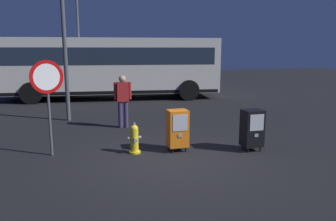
% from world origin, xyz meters
% --- Properties ---
extents(ground_plane, '(60.00, 60.00, 0.00)m').
position_xyz_m(ground_plane, '(0.00, 0.00, 0.00)').
color(ground_plane, black).
extents(fire_hydrant, '(0.33, 0.32, 0.75)m').
position_xyz_m(fire_hydrant, '(-0.69, 0.68, 0.35)').
color(fire_hydrant, yellow).
rests_on(fire_hydrant, ground_plane).
extents(newspaper_box_primary, '(0.48, 0.42, 1.02)m').
position_xyz_m(newspaper_box_primary, '(0.36, 0.57, 0.57)').
color(newspaper_box_primary, black).
rests_on(newspaper_box_primary, ground_plane).
extents(newspaper_box_secondary, '(0.48, 0.42, 1.02)m').
position_xyz_m(newspaper_box_secondary, '(2.12, 0.09, 0.57)').
color(newspaper_box_secondary, black).
rests_on(newspaper_box_secondary, ground_plane).
extents(stop_sign, '(0.71, 0.31, 2.23)m').
position_xyz_m(stop_sign, '(-2.60, 1.04, 1.60)').
color(stop_sign, '#4C4F54').
rests_on(stop_sign, ground_plane).
extents(pedestrian, '(0.55, 0.22, 1.67)m').
position_xyz_m(pedestrian, '(-0.56, 3.37, 0.95)').
color(pedestrian, '#382D51').
rests_on(pedestrian, ground_plane).
extents(bus_near, '(10.74, 3.86, 3.00)m').
position_xyz_m(bus_near, '(-0.12, 9.86, 1.71)').
color(bus_near, beige).
rests_on(bus_near, ground_plane).
extents(bus_far, '(10.55, 2.96, 3.00)m').
position_xyz_m(bus_far, '(0.66, 14.03, 1.71)').
color(bus_far, beige).
rests_on(bus_far, ground_plane).
extents(street_light_near_right, '(0.32, 0.32, 6.95)m').
position_xyz_m(street_light_near_right, '(-1.64, 13.79, 4.03)').
color(street_light_near_right, '#4C4F54').
rests_on(street_light_near_right, ground_plane).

